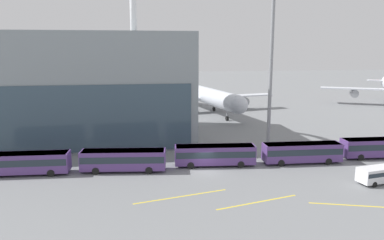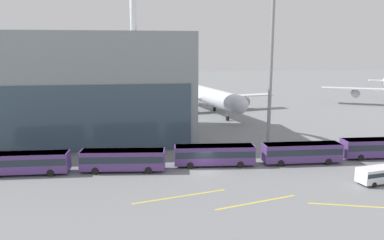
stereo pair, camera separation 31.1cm
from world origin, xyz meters
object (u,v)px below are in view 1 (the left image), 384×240
object	(u,v)px
shuttle_bus_2	(215,154)
shuttle_bus_3	(302,151)
airliner_at_gate_far	(206,95)
shuttle_bus_1	(123,159)
shuttle_bus_0	(25,162)
floodlight_mast	(272,33)
shuttle_bus_4	(379,146)
service_van_foreground	(379,174)

from	to	relation	value
shuttle_bus_2	shuttle_bus_3	size ratio (longest dim) A/B	1.01
shuttle_bus_3	shuttle_bus_2	bearing A→B (deg)	179.37
airliner_at_gate_far	shuttle_bus_1	size ratio (longest dim) A/B	3.37
shuttle_bus_0	shuttle_bus_2	distance (m)	26.45
floodlight_mast	airliner_at_gate_far	bearing A→B (deg)	96.44
shuttle_bus_3	floodlight_mast	xyz separation A→B (m)	(-1.62, 10.04, 17.68)
shuttle_bus_1	shuttle_bus_4	size ratio (longest dim) A/B	1.01
shuttle_bus_1	shuttle_bus_4	distance (m)	39.68
airliner_at_gate_far	shuttle_bus_3	xyz separation A→B (m)	(5.78, -46.88, -2.70)
service_van_foreground	shuttle_bus_0	bearing A→B (deg)	157.28
shuttle_bus_2	floodlight_mast	world-z (taller)	floodlight_mast
shuttle_bus_3	shuttle_bus_4	size ratio (longest dim) A/B	1.00
shuttle_bus_1	airliner_at_gate_far	bearing A→B (deg)	72.73
shuttle_bus_4	shuttle_bus_2	bearing A→B (deg)	-176.93
shuttle_bus_1	floodlight_mast	world-z (taller)	floodlight_mast
shuttle_bus_3	floodlight_mast	world-z (taller)	floodlight_mast
shuttle_bus_3	shuttle_bus_4	bearing A→B (deg)	6.11
shuttle_bus_2	shuttle_bus_0	bearing A→B (deg)	-175.15
shuttle_bus_0	shuttle_bus_1	size ratio (longest dim) A/B	0.99
floodlight_mast	shuttle_bus_4	bearing A→B (deg)	-31.85
shuttle_bus_1	shuttle_bus_3	xyz separation A→B (m)	(26.45, -0.21, 0.00)
floodlight_mast	service_van_foreground	bearing A→B (deg)	-68.70
airliner_at_gate_far	service_van_foreground	xyz separation A→B (m)	(11.81, -56.47, -3.23)
shuttle_bus_2	service_van_foreground	bearing A→B (deg)	-23.17
shuttle_bus_0	floodlight_mast	size ratio (longest dim) A/B	0.43
shuttle_bus_1	shuttle_bus_3	world-z (taller)	same
shuttle_bus_4	service_van_foreground	size ratio (longest dim) A/B	2.00
service_van_foreground	shuttle_bus_3	bearing A→B (deg)	112.30
airliner_at_gate_far	shuttle_bus_4	world-z (taller)	airliner_at_gate_far
airliner_at_gate_far	shuttle_bus_2	world-z (taller)	airliner_at_gate_far
airliner_at_gate_far	service_van_foreground	distance (m)	57.78
airliner_at_gate_far	floodlight_mast	xyz separation A→B (m)	(4.16, -36.84, 14.98)
shuttle_bus_1	floodlight_mast	distance (m)	32.02
shuttle_bus_3	shuttle_bus_4	world-z (taller)	same
shuttle_bus_0	floodlight_mast	xyz separation A→B (m)	(38.06, 9.20, 17.68)
shuttle_bus_2	shuttle_bus_3	bearing A→B (deg)	1.83
shuttle_bus_2	service_van_foreground	size ratio (longest dim) A/B	2.01
airliner_at_gate_far	service_van_foreground	bearing A→B (deg)	-0.38
airliner_at_gate_far	shuttle_bus_1	world-z (taller)	airliner_at_gate_far
shuttle_bus_3	shuttle_bus_4	distance (m)	13.25
shuttle_bus_2	shuttle_bus_4	size ratio (longest dim) A/B	1.01
floodlight_mast	shuttle_bus_0	bearing A→B (deg)	-166.41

